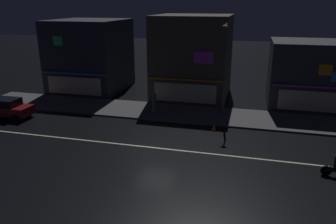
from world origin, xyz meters
The scene contains 10 objects.
ground_plane centered at (0.00, 0.00, 0.00)m, with size 140.00×140.00×0.00m, color black.
lane_divider_stripe centered at (0.00, 0.00, 0.01)m, with size 37.07×0.16×0.01m, color beige.
sidewalk_far centered at (0.00, 7.59, 0.07)m, with size 39.02×4.81×0.14m, color #4C4C4F.
storefront_left_block centered at (11.71, 13.23, 3.07)m, with size 8.03×6.61×6.14m.
storefront_center_block centered at (0.00, 13.95, 4.17)m, with size 7.50×8.05×8.35m.
storefront_right_block centered at (-11.71, 14.07, 3.87)m, with size 7.51×8.30×7.75m.
streetlamp_west centered at (3.75, 8.06, 4.69)m, with size 0.44×1.64×7.79m.
pedestrian_on_sidewalk centered at (-2.06, 6.73, 1.06)m, with size 0.39×0.39×1.98m.
parked_car_near_kerb centered at (-14.31, 3.01, 0.87)m, with size 4.30×1.98×1.67m.
traffic_cone centered at (3.51, 4.28, 0.28)m, with size 0.36×0.36×0.55m, color orange.
Camera 1 is at (5.96, -19.84, 9.47)m, focal length 35.24 mm.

